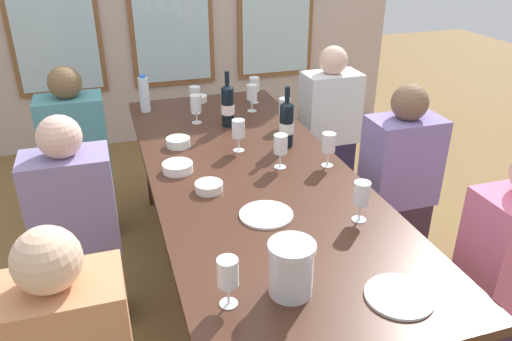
{
  "coord_description": "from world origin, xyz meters",
  "views": [
    {
      "loc": [
        -0.63,
        -2.1,
        1.84
      ],
      "look_at": [
        0.0,
        -0.09,
        0.79
      ],
      "focal_mm": 35.19,
      "sensor_mm": 36.0,
      "label": 1
    }
  ],
  "objects_px": {
    "wine_bottle_1": "(228,105)",
    "seated_person_2": "(77,233)",
    "wine_glass_5": "(196,104)",
    "wine_glass_8": "(254,85)",
    "white_plate_1": "(399,296)",
    "metal_pitcher": "(291,268)",
    "wine_glass_3": "(228,274)",
    "white_plate_0": "(266,215)",
    "tasting_bowl_2": "(178,167)",
    "wine_glass_9": "(195,96)",
    "water_bottle": "(144,94)",
    "wine_glass_2": "(285,107)",
    "wine_glass_7": "(361,195)",
    "seated_person_3": "(398,188)",
    "tasting_bowl_0": "(199,99)",
    "seated_person_0": "(78,161)",
    "seated_person_5": "(508,280)",
    "wine_glass_0": "(238,130)",
    "wine_glass_1": "(281,145)",
    "tasting_bowl_1": "(209,187)",
    "wine_bottle_0": "(287,123)",
    "seated_person_1": "(329,130)",
    "dining_table": "(250,183)",
    "wine_glass_6": "(329,144)",
    "wine_glass_4": "(252,93)",
    "tasting_bowl_3": "(178,142)"
  },
  "relations": [
    {
      "from": "metal_pitcher",
      "to": "wine_glass_1",
      "type": "distance_m",
      "value": 0.93
    },
    {
      "from": "tasting_bowl_3",
      "to": "wine_glass_0",
      "type": "bearing_deg",
      "value": -27.54
    },
    {
      "from": "seated_person_5",
      "to": "seated_person_1",
      "type": "bearing_deg",
      "value": 90.0
    },
    {
      "from": "wine_glass_1",
      "to": "water_bottle",
      "type": "bearing_deg",
      "value": 117.79
    },
    {
      "from": "wine_glass_3",
      "to": "seated_person_5",
      "type": "distance_m",
      "value": 1.22
    },
    {
      "from": "white_plate_1",
      "to": "seated_person_3",
      "type": "xyz_separation_m",
      "value": [
        0.64,
        1.0,
        -0.22
      ]
    },
    {
      "from": "water_bottle",
      "to": "wine_glass_2",
      "type": "bearing_deg",
      "value": -34.35
    },
    {
      "from": "wine_glass_1",
      "to": "wine_glass_8",
      "type": "xyz_separation_m",
      "value": [
        0.17,
        0.99,
        0.0
      ]
    },
    {
      "from": "wine_glass_2",
      "to": "wine_glass_5",
      "type": "relative_size",
      "value": 1.0
    },
    {
      "from": "wine_glass_5",
      "to": "wine_glass_3",
      "type": "bearing_deg",
      "value": -97.8
    },
    {
      "from": "wine_bottle_0",
      "to": "tasting_bowl_2",
      "type": "bearing_deg",
      "value": -167.21
    },
    {
      "from": "wine_bottle_0",
      "to": "wine_glass_7",
      "type": "distance_m",
      "value": 0.8
    },
    {
      "from": "wine_glass_7",
      "to": "seated_person_2",
      "type": "height_order",
      "value": "seated_person_2"
    },
    {
      "from": "water_bottle",
      "to": "wine_glass_6",
      "type": "xyz_separation_m",
      "value": [
        0.78,
        -1.08,
        0.0
      ]
    },
    {
      "from": "wine_bottle_1",
      "to": "seated_person_2",
      "type": "height_order",
      "value": "seated_person_2"
    },
    {
      "from": "tasting_bowl_2",
      "to": "wine_bottle_1",
      "type": "bearing_deg",
      "value": 53.28
    },
    {
      "from": "seated_person_1",
      "to": "seated_person_5",
      "type": "height_order",
      "value": "same"
    },
    {
      "from": "wine_glass_5",
      "to": "wine_glass_9",
      "type": "height_order",
      "value": "same"
    },
    {
      "from": "white_plate_0",
      "to": "wine_glass_5",
      "type": "xyz_separation_m",
      "value": [
        -0.06,
        1.14,
        0.11
      ]
    },
    {
      "from": "wine_glass_5",
      "to": "wine_glass_1",
      "type": "bearing_deg",
      "value": -69.57
    },
    {
      "from": "seated_person_0",
      "to": "seated_person_1",
      "type": "relative_size",
      "value": 1.0
    },
    {
      "from": "white_plate_0",
      "to": "wine_glass_4",
      "type": "bearing_deg",
      "value": 75.68
    },
    {
      "from": "wine_glass_0",
      "to": "wine_glass_9",
      "type": "bearing_deg",
      "value": 99.09
    },
    {
      "from": "tasting_bowl_2",
      "to": "wine_glass_9",
      "type": "bearing_deg",
      "value": 72.59
    },
    {
      "from": "wine_bottle_1",
      "to": "wine_glass_8",
      "type": "bearing_deg",
      "value": 52.45
    },
    {
      "from": "wine_bottle_1",
      "to": "wine_glass_5",
      "type": "bearing_deg",
      "value": 149.37
    },
    {
      "from": "white_plate_1",
      "to": "metal_pitcher",
      "type": "bearing_deg",
      "value": 158.21
    },
    {
      "from": "tasting_bowl_1",
      "to": "wine_glass_3",
      "type": "relative_size",
      "value": 0.74
    },
    {
      "from": "wine_bottle_0",
      "to": "wine_glass_3",
      "type": "relative_size",
      "value": 1.9
    },
    {
      "from": "wine_glass_0",
      "to": "wine_glass_6",
      "type": "distance_m",
      "value": 0.48
    },
    {
      "from": "white_plate_0",
      "to": "wine_glass_8",
      "type": "xyz_separation_m",
      "value": [
        0.38,
        1.4,
        0.12
      ]
    },
    {
      "from": "wine_glass_6",
      "to": "wine_glass_8",
      "type": "bearing_deg",
      "value": 93.24
    },
    {
      "from": "seated_person_2",
      "to": "white_plate_1",
      "type": "bearing_deg",
      "value": -45.42
    },
    {
      "from": "seated_person_1",
      "to": "seated_person_2",
      "type": "distance_m",
      "value": 1.88
    },
    {
      "from": "wine_glass_0",
      "to": "wine_bottle_1",
      "type": "bearing_deg",
      "value": 84.04
    },
    {
      "from": "tasting_bowl_2",
      "to": "wine_bottle_0",
      "type": "bearing_deg",
      "value": 12.79
    },
    {
      "from": "wine_glass_3",
      "to": "white_plate_0",
      "type": "bearing_deg",
      "value": 59.06
    },
    {
      "from": "seated_person_0",
      "to": "seated_person_5",
      "type": "bearing_deg",
      "value": -45.7
    },
    {
      "from": "seated_person_2",
      "to": "wine_glass_0",
      "type": "bearing_deg",
      "value": 14.84
    },
    {
      "from": "tasting_bowl_1",
      "to": "wine_glass_1",
      "type": "distance_m",
      "value": 0.42
    },
    {
      "from": "wine_glass_1",
      "to": "wine_bottle_0",
      "type": "bearing_deg",
      "value": 63.65
    },
    {
      "from": "tasting_bowl_1",
      "to": "tasting_bowl_0",
      "type": "bearing_deg",
      "value": 80.48
    },
    {
      "from": "wine_bottle_0",
      "to": "tasting_bowl_1",
      "type": "bearing_deg",
      "value": -143.62
    },
    {
      "from": "seated_person_2",
      "to": "dining_table",
      "type": "bearing_deg",
      "value": -2.05
    },
    {
      "from": "tasting_bowl_0",
      "to": "water_bottle",
      "type": "distance_m",
      "value": 0.39
    },
    {
      "from": "metal_pitcher",
      "to": "wine_glass_3",
      "type": "bearing_deg",
      "value": 179.09
    },
    {
      "from": "white_plate_1",
      "to": "seated_person_3",
      "type": "distance_m",
      "value": 1.21
    },
    {
      "from": "tasting_bowl_2",
      "to": "wine_glass_1",
      "type": "distance_m",
      "value": 0.51
    },
    {
      "from": "wine_glass_7",
      "to": "seated_person_3",
      "type": "distance_m",
      "value": 0.83
    },
    {
      "from": "wine_glass_8",
      "to": "seated_person_1",
      "type": "xyz_separation_m",
      "value": [
        0.51,
        -0.11,
        -0.34
      ]
    }
  ]
}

